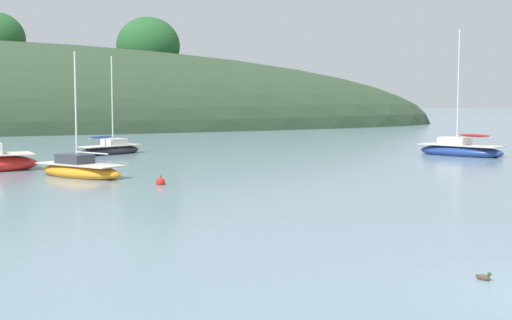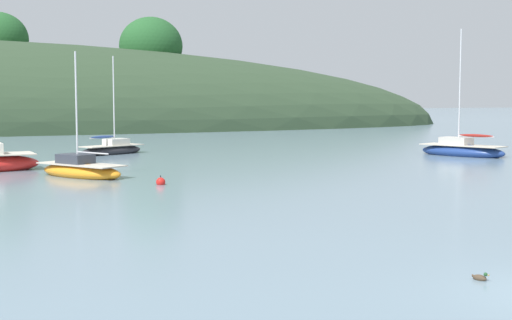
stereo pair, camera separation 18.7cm
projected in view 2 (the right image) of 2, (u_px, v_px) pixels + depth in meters
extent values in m
ellipsoid|color=#235628|center=(151.00, 46.00, 97.76)|extent=(8.45, 7.68, 7.68)
ellipsoid|color=navy|center=(462.00, 152.00, 51.12)|extent=(4.70, 6.56, 1.00)
cube|color=beige|center=(463.00, 145.00, 51.08)|extent=(4.33, 6.03, 0.06)
cube|color=beige|center=(456.00, 141.00, 51.40)|extent=(2.13, 2.41, 0.55)
cylinder|color=silver|center=(460.00, 87.00, 50.94)|extent=(0.09, 0.09, 8.06)
cylinder|color=silver|center=(476.00, 136.00, 50.32)|extent=(1.24, 2.39, 0.07)
ellipsoid|color=maroon|center=(476.00, 136.00, 50.32)|extent=(1.31, 2.35, 0.20)
ellipsoid|color=orange|center=(81.00, 172.00, 37.98)|extent=(4.72, 5.63, 0.89)
cube|color=beige|center=(81.00, 164.00, 37.95)|extent=(4.35, 5.18, 0.06)
cube|color=#333842|center=(75.00, 159.00, 38.18)|extent=(2.02, 2.16, 0.51)
cylinder|color=silver|center=(76.00, 108.00, 37.85)|extent=(0.09, 0.09, 5.82)
cylinder|color=silver|center=(93.00, 153.00, 37.37)|extent=(1.39, 1.95, 0.07)
ellipsoid|color=#232328|center=(112.00, 151.00, 52.67)|extent=(5.32, 4.17, 0.83)
cube|color=beige|center=(112.00, 146.00, 52.64)|extent=(4.90, 3.83, 0.06)
cube|color=silver|center=(116.00, 142.00, 52.93)|extent=(2.00, 1.83, 0.49)
cylinder|color=silver|center=(114.00, 101.00, 52.55)|extent=(0.09, 0.09, 6.41)
cylinder|color=silver|center=(102.00, 138.00, 51.95)|extent=(1.89, 1.18, 0.07)
ellipsoid|color=#2D4784|center=(102.00, 137.00, 51.95)|extent=(1.88, 1.25, 0.20)
sphere|color=red|center=(161.00, 182.00, 34.56)|extent=(0.44, 0.44, 0.44)
cylinder|color=black|center=(161.00, 176.00, 34.54)|extent=(0.04, 0.04, 0.10)
ellipsoid|color=#473828|center=(480.00, 278.00, 16.72)|extent=(0.30, 0.38, 0.16)
sphere|color=#1E4723|center=(486.00, 274.00, 16.60)|extent=(0.09, 0.09, 0.09)
cone|color=gold|center=(488.00, 275.00, 16.55)|extent=(0.05, 0.06, 0.04)
cone|color=#473828|center=(474.00, 276.00, 16.82)|extent=(0.09, 0.10, 0.08)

